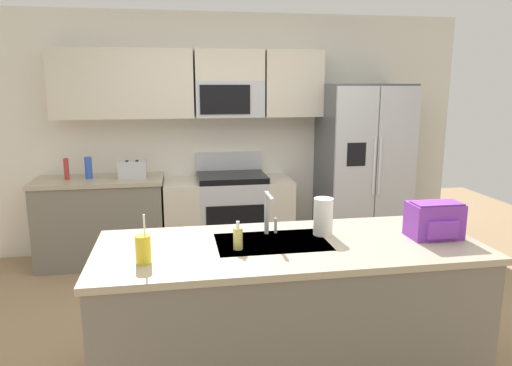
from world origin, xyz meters
The scene contains 14 objects.
ground_plane centered at (0.00, 0.00, 0.00)m, with size 9.00×9.00×0.00m, color #997A56.
kitchen_wall_unit centered at (-0.14, 2.08, 1.47)m, with size 5.20×0.43×2.60m.
back_counter centered at (-1.42, 1.80, 0.45)m, with size 1.29×0.63×0.90m.
range_oven centered at (-0.09, 1.80, 0.44)m, with size 1.36×0.61×1.10m.
refrigerator centered at (1.40, 1.73, 0.93)m, with size 0.90×0.76×1.85m.
island_counter centered at (0.03, -0.50, 0.45)m, with size 2.33×0.92×0.90m.
toaster centered at (-1.08, 1.75, 0.99)m, with size 0.28×0.16×0.18m.
pepper_mill centered at (-1.73, 1.80, 1.01)m, with size 0.05×0.05×0.22m, color #B2332D.
bottle_blue centered at (-1.52, 1.83, 1.01)m, with size 0.07×0.07×0.22m, color blue.
sink_faucet centered at (-0.07, -0.30, 1.07)m, with size 0.08×0.21×0.28m.
drink_cup_yellow centered at (-0.83, -0.67, 0.98)m, with size 0.08×0.08×0.28m.
soap_dispenser centered at (-0.30, -0.54, 0.97)m, with size 0.06×0.06×0.17m.
paper_towel_roll centered at (0.28, -0.36, 1.02)m, with size 0.12×0.12×0.24m, color white.
backpack centered at (0.95, -0.53, 1.02)m, with size 0.32×0.22×0.23m.
Camera 1 is at (-0.64, -3.17, 1.85)m, focal length 33.31 mm.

